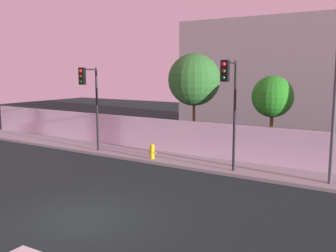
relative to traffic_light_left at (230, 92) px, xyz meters
name	(u,v)px	position (x,y,z in m)	size (l,w,h in m)	color
ground_plane	(82,218)	(-1.94, -7.01, -3.74)	(80.00, 80.00, 0.00)	black
sidewalk	(201,163)	(-1.94, 1.19, -3.66)	(36.00, 2.40, 0.15)	#959595
perimeter_wall	(213,140)	(-1.94, 2.48, -2.69)	(36.00, 0.18, 1.80)	silver
traffic_light_left	(230,92)	(0.00, 0.00, 0.00)	(0.35, 1.27, 4.95)	black
traffic_light_right	(89,91)	(-8.17, -0.10, -0.18)	(0.35, 1.43, 4.67)	black
fire_hydrant	(152,151)	(-4.41, 0.46, -3.17)	(0.44, 0.26, 0.78)	gold
roadside_tree_leftmost	(194,80)	(-3.87, 3.93, 0.40)	(2.99, 2.99, 5.64)	brown
roadside_tree_midleft	(272,97)	(0.67, 3.93, -0.41)	(2.12, 2.12, 4.41)	brown
low_building_distant	(273,74)	(-3.16, 16.48, 0.67)	(14.79, 6.00, 8.81)	#AFAFAF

